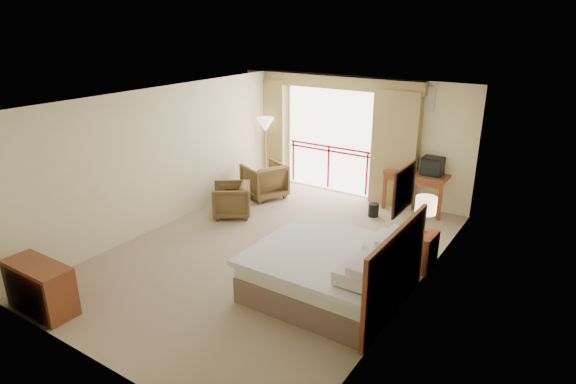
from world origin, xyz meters
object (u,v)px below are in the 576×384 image
Objects in this scene: armchair_far at (265,197)px; dresser at (40,288)px; tv at (433,166)px; floor_lamp at (265,127)px; bed at (333,271)px; table_lamp at (426,206)px; wastebasket at (373,210)px; desk at (418,180)px; nightstand at (420,250)px; side_table at (231,193)px; armchair_near at (232,215)px.

armchair_far is 0.80× the size of dresser.
floor_lamp is at bearing -161.72° from tv.
bed is 1.87m from table_lamp.
bed is at bearing -77.41° from wastebasket.
table_lamp is 4.41m from armchair_far.
nightstand is at bearing -64.70° from desk.
side_table reaches higher than armchair_far.
desk is 3.43m from armchair_far.
desk is 1.17m from wastebasket.
desk is at bearing 112.07° from nightstand.
table_lamp is 1.41× the size of tv.
armchair_near is at bearing -178.90° from nightstand.
nightstand is at bearing -90.00° from table_lamp.
armchair_near is 2.59m from floor_lamp.
armchair_far is (-4.09, 1.31, -0.31)m from nightstand.
tv is at bearing 132.14° from armchair_far.
dresser is (-2.50, -5.71, 0.22)m from wastebasket.
table_lamp is 1.22× the size of side_table.
armchair_far is at bearing 147.34° from armchair_near.
desk is at bearing 55.37° from wastebasket.
desk reaches higher than wastebasket.
floor_lamp is at bearing 156.96° from nightstand.
floor_lamp is (-3.68, -0.37, 0.76)m from desk.
bed is 3.97m from side_table.
side_table is 4.52m from dresser.
tv reaches higher than nightstand.
tv is 0.86× the size of side_table.
bed is 1.29× the size of floor_lamp.
table_lamp is (0.83, 1.53, 0.70)m from bed.
armchair_near is at bearing -136.73° from desk.
desk reaches higher than armchair_near.
bed is 1.64× the size of desk.
bed is 3.63× the size of table_lamp.
dresser is (0.58, -6.21, -1.06)m from floor_lamp.
wastebasket is (-0.69, 3.09, -0.24)m from bed.
armchair_far reaches higher than armchair_near.
bed is 3.53m from armchair_near.
armchair_far is 1.15× the size of armchair_near.
bed is 3.96m from desk.
nightstand is 2.59m from tv.
table_lamp is 2.38m from wastebasket.
tv reaches higher than side_table.
table_lamp is (0.00, 0.05, 0.77)m from nightstand.
table_lamp is at bearing 53.76° from armchair_near.
tv reaches higher than bed.
side_table is (-3.40, -2.07, -0.33)m from desk.
bed is 4.13m from dresser.
side_table is (-4.32, 0.41, 0.02)m from nightstand.
nightstand is at bearing -61.56° from tv.
desk is 3.12× the size of tv.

